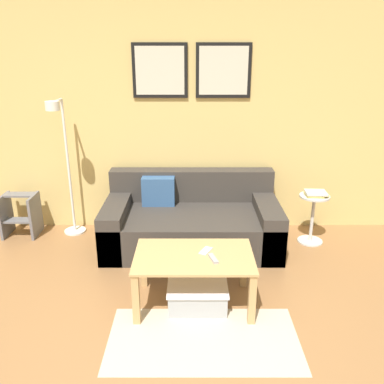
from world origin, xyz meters
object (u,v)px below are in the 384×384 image
couch (191,222)px  book_stack (315,194)px  floor_lamp (63,161)px  storage_bin (197,295)px  remote_control (213,258)px  side_table (312,214)px  step_stool (20,214)px  coffee_table (193,264)px  cell_phone (205,251)px

couch → book_stack: couch is taller
couch → book_stack: size_ratio=7.77×
couch → book_stack: (1.33, 0.02, 0.32)m
couch → floor_lamp: 1.52m
couch → floor_lamp: (-1.37, 0.17, 0.64)m
storage_bin → remote_control: (0.12, -0.04, 0.36)m
storage_bin → side_table: (1.28, 1.19, 0.23)m
side_table → storage_bin: bearing=-137.0°
side_table → remote_control: side_table is taller
floor_lamp → step_stool: floor_lamp is taller
coffee_table → step_stool: (-1.98, 1.34, -0.12)m
coffee_table → book_stack: bearing=41.0°
couch → coffee_table: 1.13m
coffee_table → remote_control: size_ratio=6.50×
couch → storage_bin: 1.17m
coffee_table → side_table: size_ratio=1.77×
storage_bin → side_table: size_ratio=0.91×
side_table → cell_phone: size_ratio=3.93×
step_stool → floor_lamp: bearing=-5.1°
floor_lamp → cell_phone: bearing=-39.1°
cell_phone → remote_control: bearing=-41.1°
floor_lamp → book_stack: (2.70, -0.15, -0.32)m
side_table → book_stack: size_ratio=2.31×
coffee_table → book_stack: size_ratio=4.10×
floor_lamp → storage_bin: bearing=-42.8°
book_stack → step_stool: bearing=176.5°
couch → side_table: bearing=1.5°
cell_phone → step_stool: (-2.08, 1.27, -0.20)m
coffee_table → step_stool: step_stool is taller
floor_lamp → remote_control: bearing=-41.2°
couch → remote_control: bearing=-81.5°
side_table → book_stack: 0.25m
coffee_table → floor_lamp: (-1.40, 1.29, 0.52)m
coffee_table → storage_bin: (0.03, -0.04, -0.27)m
storage_bin → book_stack: size_ratio=2.09×
coffee_table → storage_bin: size_ratio=1.96×
couch → step_stool: couch is taller
coffee_table → side_table: (1.31, 1.15, -0.04)m
remote_control → step_stool: 2.57m
remote_control → cell_phone: (-0.06, 0.14, -0.01)m
storage_bin → side_table: side_table is taller
storage_bin → couch: bearing=92.7°
side_table → remote_control: bearing=-133.2°
couch → step_stool: bearing=173.6°
coffee_table → cell_phone: size_ratio=6.97×
storage_bin → cell_phone: size_ratio=3.56×
side_table → book_stack: bearing=-83.4°
book_stack → couch: bearing=-179.2°
coffee_table → cell_phone: bearing=36.0°
floor_lamp → remote_control: size_ratio=10.35×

